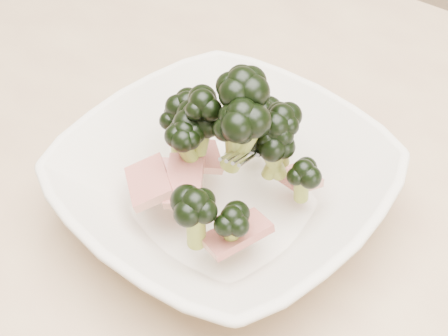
{
  "coord_description": "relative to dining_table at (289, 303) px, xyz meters",
  "views": [
    {
      "loc": [
        0.15,
        -0.29,
        1.15
      ],
      "look_at": [
        -0.07,
        -0.01,
        0.8
      ],
      "focal_mm": 50.0,
      "sensor_mm": 36.0,
      "label": 1
    }
  ],
  "objects": [
    {
      "name": "broccoli_dish",
      "position": [
        -0.07,
        -0.01,
        0.14
      ],
      "size": [
        0.27,
        0.27,
        0.14
      ],
      "color": "beige",
      "rests_on": "dining_table"
    },
    {
      "name": "dining_table",
      "position": [
        0.0,
        0.0,
        0.0
      ],
      "size": [
        1.2,
        0.8,
        0.75
      ],
      "color": "tan",
      "rests_on": "ground"
    }
  ]
}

